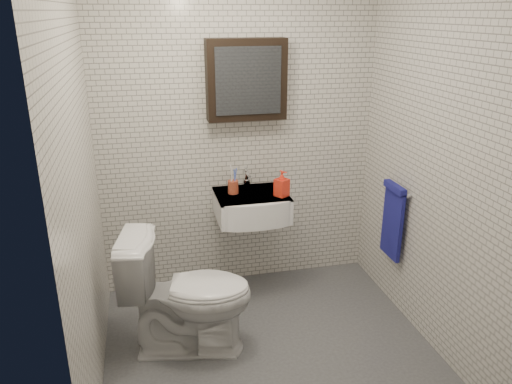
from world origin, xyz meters
TOP-DOWN VIEW (x-y plane):
  - ground at (0.00, 0.00)m, footprint 2.20×2.00m
  - room_shell at (0.00, 0.00)m, footprint 2.22×2.02m
  - washbasin at (0.05, 0.73)m, footprint 0.55×0.50m
  - faucet at (0.05, 0.93)m, footprint 0.06×0.20m
  - mirror_cabinet at (0.05, 0.93)m, footprint 0.60×0.15m
  - towel_rail at (1.04, 0.35)m, footprint 0.09×0.30m
  - toothbrush_cup at (-0.08, 0.81)m, footprint 0.09×0.09m
  - soap_bottle at (0.27, 0.67)m, footprint 0.13×0.13m
  - toilet at (-0.53, 0.13)m, footprint 0.91×0.63m

SIDE VIEW (x-z plane):
  - ground at x=0.00m, z-range 0.00..0.01m
  - toilet at x=-0.53m, z-range 0.00..0.85m
  - towel_rail at x=1.04m, z-range 0.43..1.01m
  - washbasin at x=0.05m, z-range 0.66..0.86m
  - toothbrush_cup at x=-0.08m, z-range 0.79..1.02m
  - faucet at x=0.05m, z-range 0.84..0.99m
  - soap_bottle at x=0.27m, z-range 0.85..1.05m
  - room_shell at x=0.00m, z-range 0.21..2.72m
  - mirror_cabinet at x=0.05m, z-range 1.40..2.00m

